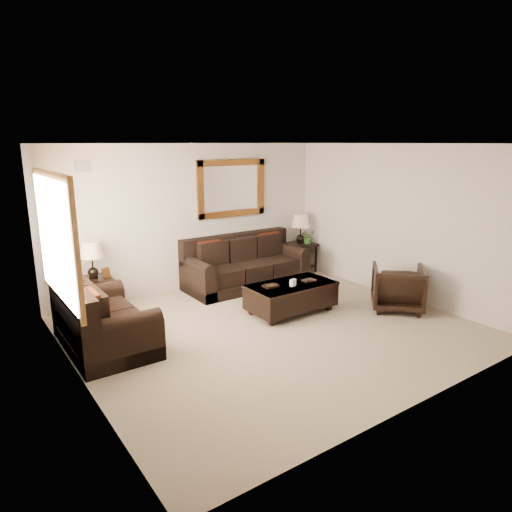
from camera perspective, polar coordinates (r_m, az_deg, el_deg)
room at (r=6.51m, az=2.19°, el=1.90°), size 5.51×5.01×2.71m
window at (r=6.19m, az=-23.62°, el=1.98°), size 0.07×1.96×1.66m
mirror at (r=8.93m, az=-3.03°, el=8.44°), size 1.50×0.06×1.10m
air_vent at (r=7.81m, az=-20.82°, el=10.45°), size 0.25×0.02×0.18m
sofa at (r=8.84m, az=-1.41°, el=-1.48°), size 2.37×1.03×0.97m
loveseat at (r=6.55m, az=-18.91°, el=-7.93°), size 1.01×1.70×0.96m
end_table_left at (r=7.75m, az=-19.73°, el=-1.30°), size 0.54×0.54×1.19m
end_table_right at (r=9.74m, az=5.58°, el=2.71°), size 0.57×0.57×1.25m
coffee_table at (r=7.49m, az=4.40°, el=-4.81°), size 1.44×0.77×0.61m
armchair at (r=7.91m, az=17.30°, el=-3.56°), size 1.09×1.10×0.82m
potted_plant at (r=9.76m, az=6.52°, el=2.28°), size 0.30×0.33×0.25m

